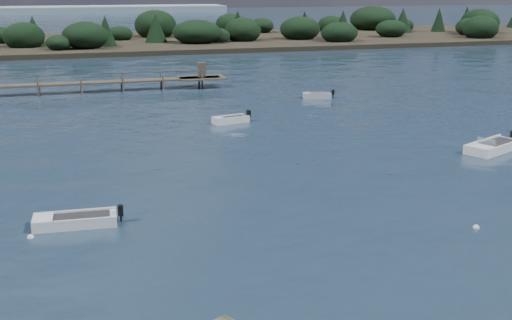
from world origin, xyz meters
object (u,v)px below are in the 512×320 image
object	(u,v)px
dinghy_mid_white_b	(494,148)
tender_far_white	(231,121)
dinghy_mid_grey	(75,222)
tender_far_grey_b	(317,97)

from	to	relation	value
dinghy_mid_white_b	tender_far_white	size ratio (longest dim) A/B	1.55
dinghy_mid_grey	tender_far_white	world-z (taller)	tender_far_white
tender_far_white	tender_far_grey_b	bearing A→B (deg)	38.14
tender_far_white	dinghy_mid_white_b	bearing A→B (deg)	-42.54
tender_far_grey_b	dinghy_mid_grey	bearing A→B (deg)	-129.68
dinghy_mid_grey	dinghy_mid_white_b	distance (m)	28.83
dinghy_mid_grey	dinghy_mid_white_b	xyz separation A→B (m)	(28.12, 6.33, 0.03)
dinghy_mid_white_b	tender_far_white	xyz separation A→B (m)	(-15.21, 13.96, -0.01)
dinghy_mid_grey	tender_far_white	size ratio (longest dim) A/B	1.25
tender_far_grey_b	tender_far_white	size ratio (longest dim) A/B	0.93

